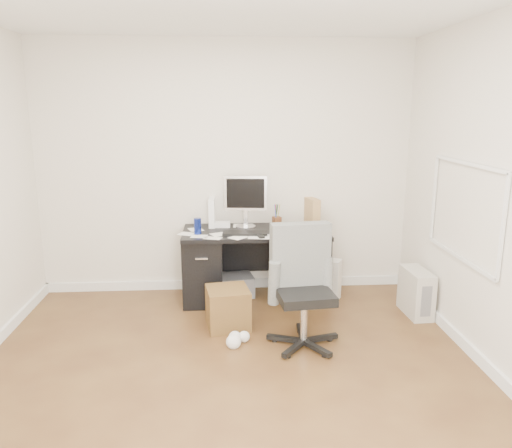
{
  "coord_description": "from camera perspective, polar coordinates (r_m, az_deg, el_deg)",
  "views": [
    {
      "loc": [
        -0.03,
        -3.36,
        2.01
      ],
      "look_at": [
        0.28,
        1.2,
        0.93
      ],
      "focal_mm": 35.0,
      "sensor_mm": 36.0,
      "label": 1
    }
  ],
  "objects": [
    {
      "name": "lcd_monitor",
      "position": [
        5.23,
        -1.19,
        2.58
      ],
      "size": [
        0.47,
        0.31,
        0.57
      ],
      "primitive_type": null,
      "rotation": [
        0.0,
        0.0,
        -0.11
      ],
      "color": "silver",
      "rests_on": "desk"
    },
    {
      "name": "travel_mug",
      "position": [
        5.04,
        -6.69,
        -0.26
      ],
      "size": [
        0.09,
        0.09,
        0.16
      ],
      "primitive_type": "cylinder",
      "rotation": [
        0.0,
        0.0,
        -0.29
      ],
      "color": "navy",
      "rests_on": "desk"
    },
    {
      "name": "shopping_bag",
      "position": [
        5.4,
        7.91,
        -6.18
      ],
      "size": [
        0.39,
        0.35,
        0.43
      ],
      "primitive_type": "cube",
      "rotation": [
        0.0,
        0.0,
        -0.48
      ],
      "color": "white",
      "rests_on": "ground"
    },
    {
      "name": "office_chair",
      "position": [
        4.23,
        5.57,
        -7.32
      ],
      "size": [
        0.65,
        0.65,
        1.04
      ],
      "primitive_type": null,
      "rotation": [
        0.0,
        0.0,
        0.1
      ],
      "color": "#4C4E4C",
      "rests_on": "ground"
    },
    {
      "name": "ground",
      "position": [
        3.91,
        -3.0,
        -17.56
      ],
      "size": [
        4.0,
        4.0,
        0.0
      ],
      "primitive_type": "plane",
      "color": "#422715",
      "rests_on": "ground"
    },
    {
      "name": "pen_cup",
      "position": [
        5.35,
        2.4,
        1.02
      ],
      "size": [
        0.12,
        0.12,
        0.24
      ],
      "primitive_type": null,
      "rotation": [
        0.0,
        0.0,
        0.31
      ],
      "color": "#552C18",
      "rests_on": "desk"
    },
    {
      "name": "keyboard",
      "position": [
        5.01,
        -1.25,
        -1.06
      ],
      "size": [
        0.46,
        0.2,
        0.03
      ],
      "primitive_type": "cube",
      "rotation": [
        0.0,
        0.0,
        -0.1
      ],
      "color": "black",
      "rests_on": "desk"
    },
    {
      "name": "wicker_basket",
      "position": [
        4.69,
        -3.23,
        -9.55
      ],
      "size": [
        0.43,
        0.43,
        0.38
      ],
      "primitive_type": "cube",
      "rotation": [
        0.0,
        0.0,
        0.15
      ],
      "color": "#4C2E16",
      "rests_on": "ground"
    },
    {
      "name": "white_binder",
      "position": [
        5.36,
        -5.06,
        1.37
      ],
      "size": [
        0.13,
        0.27,
        0.3
      ],
      "primitive_type": "cube",
      "rotation": [
        0.0,
        0.0,
        -0.03
      ],
      "color": "white",
      "rests_on": "desk"
    },
    {
      "name": "desk",
      "position": [
        5.27,
        -0.07,
        -4.43
      ],
      "size": [
        1.5,
        0.7,
        0.75
      ],
      "color": "black",
      "rests_on": "ground"
    },
    {
      "name": "room_shell",
      "position": [
        3.41,
        -2.8,
        7.41
      ],
      "size": [
        4.02,
        4.02,
        2.71
      ],
      "color": "beige",
      "rests_on": "ground"
    },
    {
      "name": "loose_papers",
      "position": [
        5.12,
        -2.27,
        -0.9
      ],
      "size": [
        1.1,
        0.6,
        0.0
      ],
      "primitive_type": null,
      "color": "silver",
      "rests_on": "desk"
    },
    {
      "name": "paper_remote",
      "position": [
        4.92,
        0.71,
        -1.34
      ],
      "size": [
        0.3,
        0.25,
        0.02
      ],
      "primitive_type": null,
      "rotation": [
        0.0,
        0.0,
        -0.15
      ],
      "color": "silver",
      "rests_on": "desk"
    },
    {
      "name": "computer_mouse",
      "position": [
        5.1,
        2.39,
        -0.58
      ],
      "size": [
        0.07,
        0.07,
        0.06
      ],
      "primitive_type": "sphere",
      "rotation": [
        0.0,
        0.0,
        -0.17
      ],
      "color": "silver",
      "rests_on": "desk"
    },
    {
      "name": "magazine_file",
      "position": [
        5.46,
        6.43,
        1.45
      ],
      "size": [
        0.18,
        0.27,
        0.28
      ],
      "primitive_type": "cube",
      "rotation": [
        0.0,
        0.0,
        0.23
      ],
      "color": "#99764A",
      "rests_on": "desk"
    },
    {
      "name": "desk_printer",
      "position": [
        5.46,
        -2.39,
        -7.03
      ],
      "size": [
        0.42,
        0.36,
        0.22
      ],
      "primitive_type": "cube",
      "rotation": [
        0.0,
        0.0,
        0.16
      ],
      "color": "slate",
      "rests_on": "ground"
    },
    {
      "name": "pc_tower",
      "position": [
        5.18,
        17.83,
        -7.44
      ],
      "size": [
        0.22,
        0.46,
        0.45
      ],
      "primitive_type": "cube",
      "rotation": [
        0.0,
        0.0,
        0.04
      ],
      "color": "#B4AFA3",
      "rests_on": "ground"
    },
    {
      "name": "yellow_book",
      "position": [
        5.15,
        6.68,
        -0.66
      ],
      "size": [
        0.26,
        0.29,
        0.04
      ],
      "primitive_type": "cube",
      "rotation": [
        0.0,
        0.0,
        -0.41
      ],
      "color": "yellow",
      "rests_on": "desk"
    }
  ]
}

